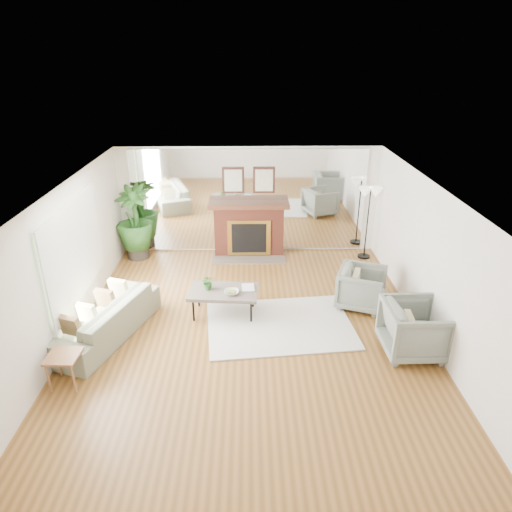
{
  "coord_description": "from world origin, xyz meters",
  "views": [
    {
      "loc": [
        -0.01,
        -6.72,
        4.44
      ],
      "look_at": [
        0.12,
        0.6,
        1.14
      ],
      "focal_mm": 32.0,
      "sensor_mm": 36.0,
      "label": 1
    }
  ],
  "objects_px": {
    "fireplace": "(249,228)",
    "side_table": "(64,360)",
    "coffee_table": "(224,292)",
    "armchair_back": "(362,288)",
    "potted_ficus": "(135,220)",
    "floor_lamp": "(370,198)",
    "sofa": "(104,318)",
    "armchair_front": "(415,329)"
  },
  "relations": [
    {
      "from": "fireplace",
      "to": "side_table",
      "type": "bearing_deg",
      "value": -119.76
    },
    {
      "from": "coffee_table",
      "to": "armchair_back",
      "type": "xyz_separation_m",
      "value": [
        2.57,
        0.26,
        -0.07
      ]
    },
    {
      "from": "fireplace",
      "to": "coffee_table",
      "type": "bearing_deg",
      "value": -99.7
    },
    {
      "from": "side_table",
      "to": "potted_ficus",
      "type": "bearing_deg",
      "value": 89.36
    },
    {
      "from": "fireplace",
      "to": "coffee_table",
      "type": "xyz_separation_m",
      "value": [
        -0.47,
        -2.74,
        -0.21
      ]
    },
    {
      "from": "fireplace",
      "to": "potted_ficus",
      "type": "height_order",
      "value": "fireplace"
    },
    {
      "from": "floor_lamp",
      "to": "fireplace",
      "type": "bearing_deg",
      "value": 174.77
    },
    {
      "from": "sofa",
      "to": "armchair_front",
      "type": "distance_m",
      "value": 5.08
    },
    {
      "from": "coffee_table",
      "to": "armchair_front",
      "type": "xyz_separation_m",
      "value": [
        3.07,
        -1.21,
        -0.02
      ]
    },
    {
      "from": "fireplace",
      "to": "armchair_back",
      "type": "height_order",
      "value": "fireplace"
    },
    {
      "from": "sofa",
      "to": "armchair_back",
      "type": "relative_size",
      "value": 2.64
    },
    {
      "from": "side_table",
      "to": "coffee_table",
      "type": "bearing_deg",
      "value": 41.01
    },
    {
      "from": "fireplace",
      "to": "floor_lamp",
      "type": "relative_size",
      "value": 1.22
    },
    {
      "from": "armchair_back",
      "to": "potted_ficus",
      "type": "relative_size",
      "value": 0.49
    },
    {
      "from": "fireplace",
      "to": "coffee_table",
      "type": "distance_m",
      "value": 2.78
    },
    {
      "from": "floor_lamp",
      "to": "potted_ficus",
      "type": "bearing_deg",
      "value": 179.05
    },
    {
      "from": "sofa",
      "to": "potted_ficus",
      "type": "xyz_separation_m",
      "value": [
        -0.15,
        3.22,
        0.59
      ]
    },
    {
      "from": "fireplace",
      "to": "floor_lamp",
      "type": "bearing_deg",
      "value": -5.23
    },
    {
      "from": "armchair_back",
      "to": "potted_ficus",
      "type": "distance_m",
      "value": 5.27
    },
    {
      "from": "armchair_back",
      "to": "armchair_front",
      "type": "bearing_deg",
      "value": -139.56
    },
    {
      "from": "coffee_table",
      "to": "sofa",
      "type": "height_order",
      "value": "sofa"
    },
    {
      "from": "coffee_table",
      "to": "armchair_back",
      "type": "bearing_deg",
      "value": 5.76
    },
    {
      "from": "armchair_front",
      "to": "armchair_back",
      "type": "bearing_deg",
      "value": 17.7
    },
    {
      "from": "armchair_front",
      "to": "floor_lamp",
      "type": "xyz_separation_m",
      "value": [
        0.1,
        3.7,
        1.0
      ]
    },
    {
      "from": "side_table",
      "to": "armchair_front",
      "type": "bearing_deg",
      "value": 7.45
    },
    {
      "from": "coffee_table",
      "to": "armchair_back",
      "type": "distance_m",
      "value": 2.59
    },
    {
      "from": "potted_ficus",
      "to": "floor_lamp",
      "type": "height_order",
      "value": "potted_ficus"
    },
    {
      "from": "side_table",
      "to": "floor_lamp",
      "type": "distance_m",
      "value": 6.99
    },
    {
      "from": "potted_ficus",
      "to": "floor_lamp",
      "type": "bearing_deg",
      "value": -0.95
    },
    {
      "from": "armchair_back",
      "to": "side_table",
      "type": "xyz_separation_m",
      "value": [
        -4.75,
        -2.16,
        0.04
      ]
    },
    {
      "from": "coffee_table",
      "to": "floor_lamp",
      "type": "bearing_deg",
      "value": 38.16
    },
    {
      "from": "fireplace",
      "to": "armchair_front",
      "type": "xyz_separation_m",
      "value": [
        2.6,
        -3.95,
        -0.22
      ]
    },
    {
      "from": "armchair_front",
      "to": "side_table",
      "type": "height_order",
      "value": "armchair_front"
    },
    {
      "from": "sofa",
      "to": "potted_ficus",
      "type": "distance_m",
      "value": 3.28
    },
    {
      "from": "armchair_front",
      "to": "coffee_table",
      "type": "bearing_deg",
      "value": 67.5
    },
    {
      "from": "coffee_table",
      "to": "sofa",
      "type": "xyz_separation_m",
      "value": [
        -1.98,
        -0.64,
        -0.13
      ]
    },
    {
      "from": "fireplace",
      "to": "side_table",
      "type": "height_order",
      "value": "fireplace"
    },
    {
      "from": "armchair_back",
      "to": "potted_ficus",
      "type": "height_order",
      "value": "potted_ficus"
    },
    {
      "from": "sofa",
      "to": "armchair_back",
      "type": "bearing_deg",
      "value": 120.48
    },
    {
      "from": "fireplace",
      "to": "side_table",
      "type": "xyz_separation_m",
      "value": [
        -2.65,
        -4.63,
        -0.23
      ]
    },
    {
      "from": "armchair_front",
      "to": "fireplace",
      "type": "bearing_deg",
      "value": 32.42
    },
    {
      "from": "floor_lamp",
      "to": "armchair_front",
      "type": "bearing_deg",
      "value": -91.55
    }
  ]
}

